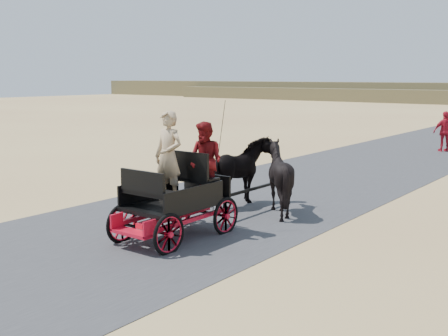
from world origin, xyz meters
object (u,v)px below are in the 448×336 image
Objects in this scene: horse_left at (241,173)px; pedestrian at (445,131)px; carriage at (175,220)px; horse_right at (279,177)px.

horse_left is 1.16× the size of pedestrian.
pedestrian is at bearing 88.68° from carriage.
horse_right is at bearing -180.00° from horse_left.
horse_left is at bearing 100.39° from carriage.
pedestrian reaches higher than horse_right.
pedestrian is (0.93, 13.61, 0.02)m from horse_left.
carriage is 1.20× the size of horse_left.
carriage is at bearing 79.61° from horse_right.
horse_right reaches higher than carriage.
carriage is 3.09m from horse_left.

